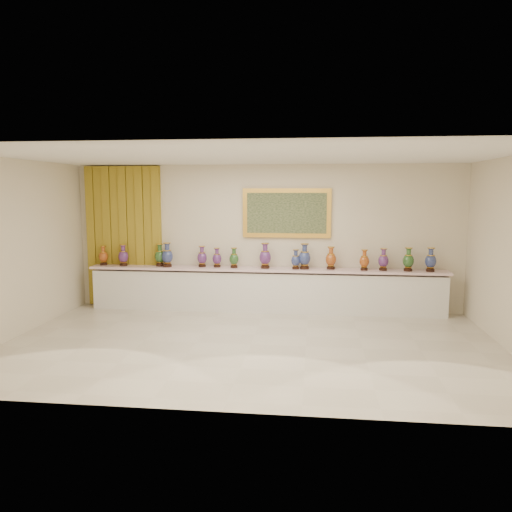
{
  "coord_description": "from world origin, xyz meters",
  "views": [
    {
      "loc": [
        1.0,
        -7.74,
        2.46
      ],
      "look_at": [
        -0.11,
        1.7,
        1.22
      ],
      "focal_mm": 35.0,
      "sensor_mm": 36.0,
      "label": 1
    }
  ],
  "objects_px": {
    "counter": "(265,290)",
    "vase_2": "(160,256)",
    "vase_0": "(103,256)",
    "vase_1": "(123,256)"
  },
  "relations": [
    {
      "from": "counter",
      "to": "vase_2",
      "type": "height_order",
      "value": "vase_2"
    },
    {
      "from": "counter",
      "to": "vase_2",
      "type": "xyz_separation_m",
      "value": [
        -2.21,
        0.02,
        0.67
      ]
    },
    {
      "from": "vase_0",
      "to": "vase_1",
      "type": "bearing_deg",
      "value": -5.67
    },
    {
      "from": "counter",
      "to": "vase_1",
      "type": "distance_m",
      "value": 3.06
    },
    {
      "from": "vase_0",
      "to": "vase_1",
      "type": "xyz_separation_m",
      "value": [
        0.46,
        -0.05,
        0.02
      ]
    },
    {
      "from": "vase_0",
      "to": "vase_1",
      "type": "relative_size",
      "value": 0.92
    },
    {
      "from": "vase_1",
      "to": "vase_2",
      "type": "height_order",
      "value": "vase_2"
    },
    {
      "from": "vase_2",
      "to": "vase_1",
      "type": "bearing_deg",
      "value": -176.28
    },
    {
      "from": "vase_0",
      "to": "vase_1",
      "type": "height_order",
      "value": "vase_1"
    },
    {
      "from": "counter",
      "to": "vase_0",
      "type": "distance_m",
      "value": 3.5
    }
  ]
}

